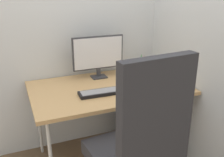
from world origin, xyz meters
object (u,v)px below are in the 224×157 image
Objects in this scene: mouse at (146,84)px; coffee_mug at (182,82)px; monitor at (98,54)px; notebook at (161,79)px; keyboard at (105,92)px; pen_holder at (143,65)px; filing_cabinet at (143,121)px; office_chair at (140,144)px.

coffee_mug is at bearing -40.62° from mouse.
monitor reaches higher than notebook.
notebook is at bearing 105.99° from coffee_mug.
pen_holder reaches higher than keyboard.
coffee_mug is (0.08, -0.56, -0.00)m from pen_holder.
filing_cabinet is at bearing -28.78° from monitor.
notebook is (0.21, 0.09, -0.01)m from mouse.
mouse reaches higher than notebook.
coffee_mug is at bearing -9.48° from keyboard.
office_chair is at bearing -115.81° from notebook.
office_chair is 7.74× the size of notebook.
mouse is at bearing -114.78° from pen_holder.
filing_cabinet is at bearing -114.51° from pen_holder.
mouse is (0.40, 0.64, 0.12)m from office_chair.
coffee_mug is at bearing -59.70° from notebook.
pen_holder is (0.20, 0.42, 0.03)m from mouse.
coffee_mug is (0.07, -0.23, 0.04)m from notebook.
coffee_mug is (0.68, -0.11, 0.03)m from keyboard.
monitor is at bearing 165.98° from notebook.
coffee_mug reaches higher than mouse.
monitor is at bearing 151.22° from filing_cabinet.
notebook is at bearing -88.08° from pen_holder.
coffee_mug is (0.20, -0.30, 0.50)m from filing_cabinet.
filing_cabinet is 0.50m from mouse.
mouse reaches higher than keyboard.
keyboard is at bearing -159.10° from filing_cabinet.
filing_cabinet is 0.70m from keyboard.
office_chair reaches higher than filing_cabinet.
office_chair is at bearing -90.04° from keyboard.
filing_cabinet is 0.58m from pen_holder.
monitor reaches higher than keyboard.
mouse is 0.23m from notebook.
monitor reaches higher than coffee_mug.
pen_holder is (0.52, 0.05, -0.19)m from monitor.
filing_cabinet is at bearing 58.95° from office_chair.
filing_cabinet is 0.49m from notebook.
pen_holder is 0.57m from coffee_mug.
coffee_mug is at bearing 36.38° from office_chair.
office_chair reaches higher than mouse.
keyboard is 2.72× the size of notebook.
keyboard is 0.75m from pen_holder.
monitor is 5.28× the size of mouse.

